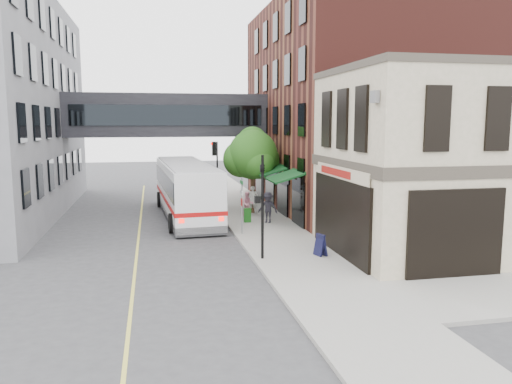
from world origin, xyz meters
name	(u,v)px	position (x,y,z in m)	size (l,w,h in m)	color
ground	(264,276)	(0.00, 0.00, 0.00)	(120.00, 120.00, 0.00)	#38383A
sidewalk_main	(247,211)	(2.00, 14.00, 0.07)	(4.00, 60.00, 0.15)	gray
corner_building	(445,162)	(8.97, 2.00, 4.21)	(10.19, 8.12, 8.45)	tan
brick_building	(355,109)	(9.98, 15.00, 6.99)	(13.76, 18.00, 14.00)	#4B1C17
skyway_bridge	(168,116)	(-3.00, 18.00, 6.50)	(14.00, 3.18, 3.00)	black
traffic_signal_near	(262,194)	(0.37, 2.00, 2.98)	(0.44, 0.22, 4.60)	black
traffic_signal_far	(215,160)	(0.26, 17.00, 3.34)	(0.53, 0.28, 4.50)	black
street_sign_pole	(242,200)	(0.39, 7.00, 1.93)	(0.08, 0.75, 3.00)	gray
street_tree	(252,155)	(2.19, 13.22, 3.91)	(3.80, 3.20, 5.60)	#382619
lane_marking	(139,229)	(-5.00, 10.00, 0.01)	(0.12, 40.00, 0.01)	#D8CC4C
bus	(186,187)	(-2.11, 13.22, 1.91)	(3.64, 12.78, 3.40)	white
pedestrian_a	(253,199)	(2.18, 12.85, 1.04)	(0.65, 0.42, 1.77)	silver
pedestrian_b	(248,204)	(1.66, 11.93, 0.92)	(0.75, 0.58, 1.54)	pink
pedestrian_c	(268,207)	(2.40, 9.52, 1.06)	(1.18, 0.68, 1.82)	black
newspaper_box	(247,215)	(1.26, 9.98, 0.56)	(0.41, 0.36, 0.82)	#135112
sandwich_board	(321,245)	(3.02, 1.92, 0.64)	(0.35, 0.55, 0.98)	black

